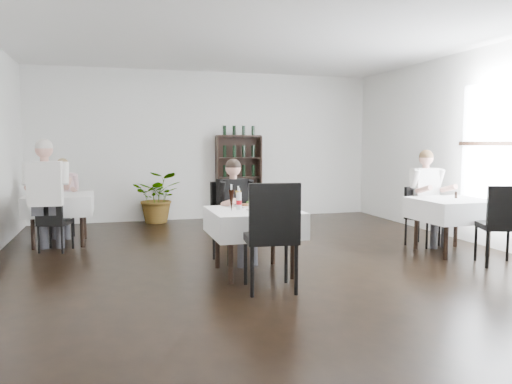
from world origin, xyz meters
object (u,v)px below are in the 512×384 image
Objects in this scene: wine_shelf at (239,178)px; diner_main at (236,203)px; main_table at (254,222)px; potted_tree at (158,197)px.

wine_shelf is 3.85m from diner_main.
potted_tree is at bearing 100.19° from main_table.
diner_main reaches higher than main_table.
main_table is 1.02× the size of potted_tree.
diner_main reaches higher than potted_tree.
wine_shelf is at bearing 3.95° from potted_tree.
potted_tree is 3.69m from diner_main.
wine_shelf is 4.41m from main_table.
potted_tree is 0.75× the size of diner_main.
wine_shelf is at bearing 75.42° from diner_main.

